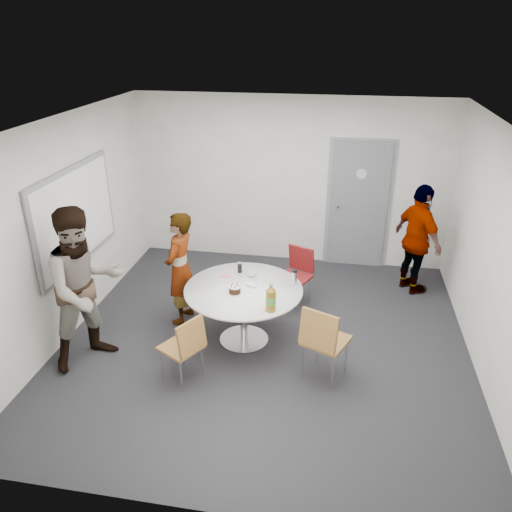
% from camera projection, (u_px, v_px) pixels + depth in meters
% --- Properties ---
extents(floor, '(5.00, 5.00, 0.00)m').
position_uv_depth(floor, '(265.00, 341.00, 6.33)').
color(floor, '#242327').
rests_on(floor, ground).
extents(ceiling, '(5.00, 5.00, 0.00)m').
position_uv_depth(ceiling, '(267.00, 125.00, 5.18)').
color(ceiling, silver).
rests_on(ceiling, wall_back).
extents(wall_back, '(5.00, 0.00, 5.00)m').
position_uv_depth(wall_back, '(290.00, 182.00, 7.99)').
color(wall_back, beige).
rests_on(wall_back, floor).
extents(wall_left, '(0.00, 5.00, 5.00)m').
position_uv_depth(wall_left, '(66.00, 229.00, 6.15)').
color(wall_left, beige).
rests_on(wall_left, floor).
extents(wall_right, '(0.00, 5.00, 5.00)m').
position_uv_depth(wall_right, '(495.00, 260.00, 5.36)').
color(wall_right, beige).
rests_on(wall_right, floor).
extents(wall_front, '(5.00, 0.00, 5.00)m').
position_uv_depth(wall_front, '(211.00, 383.00, 3.53)').
color(wall_front, beige).
rests_on(wall_front, floor).
extents(door, '(1.02, 0.17, 2.12)m').
position_uv_depth(door, '(358.00, 205.00, 7.94)').
color(door, slate).
rests_on(door, wall_back).
extents(whiteboard, '(0.04, 1.90, 1.25)m').
position_uv_depth(whiteboard, '(76.00, 216.00, 6.28)').
color(whiteboard, gray).
rests_on(whiteboard, wall_left).
extents(table, '(1.44, 1.44, 1.09)m').
position_uv_depth(table, '(245.00, 296.00, 6.05)').
color(table, white).
rests_on(table, floor).
extents(chair_near_left, '(0.56, 0.54, 0.82)m').
position_uv_depth(chair_near_left, '(185.00, 344.00, 5.41)').
color(chair_near_left, brown).
rests_on(chair_near_left, floor).
extents(chair_near_right, '(0.59, 0.62, 0.94)m').
position_uv_depth(chair_near_right, '(323.00, 337.00, 5.40)').
color(chair_near_right, brown).
rests_on(chair_near_right, floor).
extents(chair_far, '(0.54, 0.56, 0.85)m').
position_uv_depth(chair_far, '(297.00, 270.00, 6.99)').
color(chair_far, maroon).
rests_on(chair_far, floor).
extents(person_main, '(0.43, 0.60, 1.54)m').
position_uv_depth(person_main, '(180.00, 269.00, 6.47)').
color(person_main, '#A5C6EA').
rests_on(person_main, floor).
extents(person_left, '(1.14, 1.18, 1.92)m').
position_uv_depth(person_left, '(85.00, 288.00, 5.61)').
color(person_left, white).
rests_on(person_left, floor).
extents(person_right, '(0.83, 1.03, 1.65)m').
position_uv_depth(person_right, '(418.00, 240.00, 7.18)').
color(person_right, black).
rests_on(person_right, floor).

